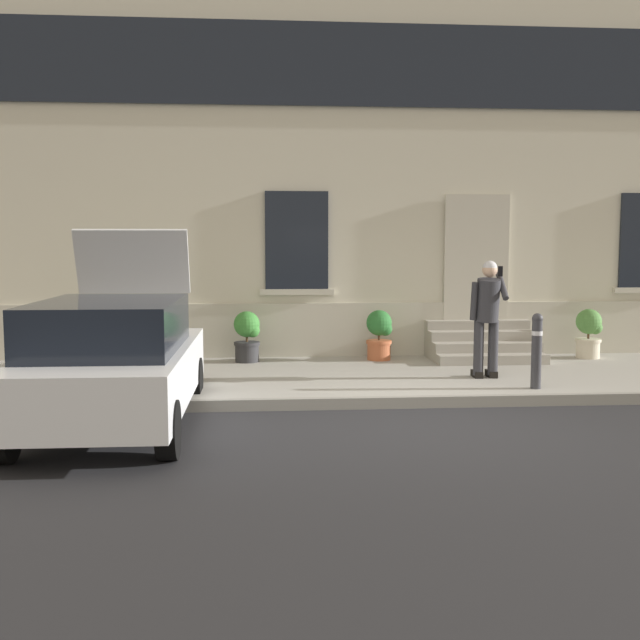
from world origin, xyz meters
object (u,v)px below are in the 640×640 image
at_px(planter_olive, 108,338).
at_px(planter_terracotta, 380,334).
at_px(bollard_near_person, 537,348).
at_px(hatchback_car_white, 113,360).
at_px(planter_cream, 589,332).
at_px(planter_charcoal, 247,335).
at_px(person_on_phone, 487,311).

height_order(planter_olive, planter_terracotta, same).
height_order(bollard_near_person, planter_terracotta, bollard_near_person).
relative_size(hatchback_car_white, planter_olive, 4.74).
relative_size(planter_olive, planter_cream, 1.00).
distance_m(planter_charcoal, planter_terracotta, 2.26).
xyz_separation_m(hatchback_car_white, person_on_phone, (5.05, 2.03, 0.35)).
bearing_deg(planter_cream, planter_charcoal, 179.61).
relative_size(planter_olive, planter_terracotta, 1.00).
distance_m(planter_olive, planter_charcoal, 2.27).
height_order(planter_charcoal, planter_terracotta, same).
bearing_deg(bollard_near_person, hatchback_car_white, -167.74).
bearing_deg(person_on_phone, hatchback_car_white, -141.27).
bearing_deg(planter_charcoal, hatchback_car_white, -110.89).
relative_size(hatchback_car_white, planter_terracotta, 4.74).
height_order(bollard_near_person, person_on_phone, person_on_phone).
xyz_separation_m(bollard_near_person, planter_cream, (1.95, 2.67, -0.11)).
height_order(hatchback_car_white, bollard_near_person, hatchback_car_white).
distance_m(planter_olive, planter_terracotta, 4.53).
bearing_deg(person_on_phone, planter_charcoal, 169.00).
xyz_separation_m(hatchback_car_white, planter_charcoal, (1.49, 3.91, -0.19)).
bearing_deg(planter_charcoal, planter_olive, -174.13).
relative_size(person_on_phone, planter_terracotta, 2.03).
distance_m(bollard_near_person, planter_charcoal, 4.84).
bearing_deg(planter_olive, planter_cream, 1.34).
bearing_deg(bollard_near_person, person_on_phone, 118.09).
distance_m(bollard_near_person, person_on_phone, 1.04).
height_order(hatchback_car_white, planter_charcoal, hatchback_car_white).
height_order(bollard_near_person, planter_cream, bollard_near_person).
bearing_deg(planter_charcoal, bollard_near_person, -34.13).
relative_size(bollard_near_person, planter_terracotta, 1.22).
bearing_deg(planter_olive, planter_charcoal, 5.87).
distance_m(hatchback_car_white, planter_terracotta, 5.45).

